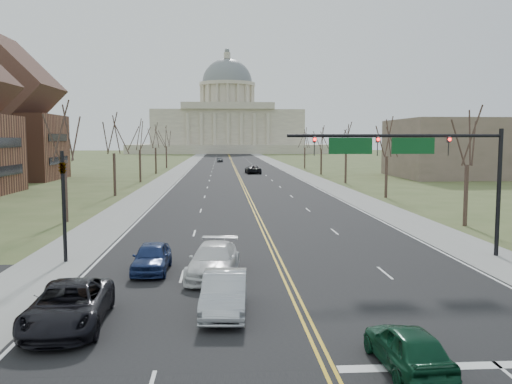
{
  "coord_description": "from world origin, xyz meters",
  "views": [
    {
      "loc": [
        -3.06,
        -15.83,
        6.63
      ],
      "look_at": [
        -0.71,
        20.98,
        3.0
      ],
      "focal_mm": 38.0,
      "sensor_mm": 36.0,
      "label": 1
    }
  ],
  "objects": [
    {
      "name": "ground",
      "position": [
        0.0,
        0.0,
        0.0
      ],
      "size": [
        600.0,
        600.0,
        0.0
      ],
      "primitive_type": "plane",
      "color": "#46562B",
      "rests_on": "ground"
    },
    {
      "name": "road",
      "position": [
        0.0,
        110.0,
        0.01
      ],
      "size": [
        20.0,
        380.0,
        0.01
      ],
      "primitive_type": "cube",
      "color": "black",
      "rests_on": "ground"
    },
    {
      "name": "cross_road",
      "position": [
        0.0,
        6.0,
        0.01
      ],
      "size": [
        120.0,
        14.0,
        0.01
      ],
      "primitive_type": "cube",
      "color": "black",
      "rests_on": "ground"
    },
    {
      "name": "sidewalk_left",
      "position": [
        -12.0,
        110.0,
        0.01
      ],
      "size": [
        4.0,
        380.0,
        0.03
      ],
      "primitive_type": "cube",
      "color": "gray",
      "rests_on": "ground"
    },
    {
      "name": "sidewalk_right",
      "position": [
        12.0,
        110.0,
        0.01
      ],
      "size": [
        4.0,
        380.0,
        0.03
      ],
      "primitive_type": "cube",
      "color": "gray",
      "rests_on": "ground"
    },
    {
      "name": "center_line",
      "position": [
        0.0,
        110.0,
        0.01
      ],
      "size": [
        0.42,
        380.0,
        0.01
      ],
      "primitive_type": "cube",
      "color": "gold",
      "rests_on": "road"
    },
    {
      "name": "edge_line_left",
      "position": [
        -9.8,
        110.0,
        0.01
      ],
      "size": [
        0.15,
        380.0,
        0.01
      ],
      "primitive_type": "cube",
      "color": "silver",
      "rests_on": "road"
    },
    {
      "name": "edge_line_right",
      "position": [
        9.8,
        110.0,
        0.01
      ],
      "size": [
        0.15,
        380.0,
        0.01
      ],
      "primitive_type": "cube",
      "color": "silver",
      "rests_on": "road"
    },
    {
      "name": "stop_bar",
      "position": [
        5.0,
        -1.0,
        0.01
      ],
      "size": [
        9.5,
        0.5,
        0.01
      ],
      "primitive_type": "cube",
      "color": "silver",
      "rests_on": "road"
    },
    {
      "name": "capitol",
      "position": [
        0.0,
        249.91,
        14.2
      ],
      "size": [
        90.0,
        60.0,
        50.0
      ],
      "color": "beige",
      "rests_on": "ground"
    },
    {
      "name": "signal_mast",
      "position": [
        7.45,
        13.5,
        5.76
      ],
      "size": [
        12.12,
        0.44,
        7.2
      ],
      "color": "black",
      "rests_on": "ground"
    },
    {
      "name": "signal_left",
      "position": [
        -11.5,
        13.5,
        3.71
      ],
      "size": [
        0.32,
        0.36,
        6.0
      ],
      "color": "black",
      "rests_on": "ground"
    },
    {
      "name": "tree_r_0",
      "position": [
        15.5,
        24.0,
        6.55
      ],
      "size": [
        3.74,
        3.74,
        8.5
      ],
      "color": "#33231E",
      "rests_on": "ground"
    },
    {
      "name": "tree_l_0",
      "position": [
        -15.5,
        28.0,
        6.94
      ],
      "size": [
        3.96,
        3.96,
        9.0
      ],
      "color": "#33231E",
      "rests_on": "ground"
    },
    {
      "name": "tree_r_1",
      "position": [
        15.5,
        44.0,
        6.55
      ],
      "size": [
        3.74,
        3.74,
        8.5
      ],
      "color": "#33231E",
      "rests_on": "ground"
    },
    {
      "name": "tree_l_1",
      "position": [
        -15.5,
        48.0,
        6.94
      ],
      "size": [
        3.96,
        3.96,
        9.0
      ],
      "color": "#33231E",
      "rests_on": "ground"
    },
    {
      "name": "tree_r_2",
      "position": [
        15.5,
        64.0,
        6.55
      ],
      "size": [
        3.74,
        3.74,
        8.5
      ],
      "color": "#33231E",
      "rests_on": "ground"
    },
    {
      "name": "tree_l_2",
      "position": [
        -15.5,
        68.0,
        6.94
      ],
      "size": [
        3.96,
        3.96,
        9.0
      ],
      "color": "#33231E",
      "rests_on": "ground"
    },
    {
      "name": "tree_r_3",
      "position": [
        15.5,
        84.0,
        6.55
      ],
      "size": [
        3.74,
        3.74,
        8.5
      ],
      "color": "#33231E",
      "rests_on": "ground"
    },
    {
      "name": "tree_l_3",
      "position": [
        -15.5,
        88.0,
        6.94
      ],
      "size": [
        3.96,
        3.96,
        9.0
      ],
      "color": "#33231E",
      "rests_on": "ground"
    },
    {
      "name": "tree_r_4",
      "position": [
        15.5,
        104.0,
        6.55
      ],
      "size": [
        3.74,
        3.74,
        8.5
      ],
      "color": "#33231E",
      "rests_on": "ground"
    },
    {
      "name": "tree_l_4",
      "position": [
        -15.5,
        108.0,
        6.94
      ],
      "size": [
        3.96,
        3.96,
        9.0
      ],
      "color": "#33231E",
      "rests_on": "ground"
    },
    {
      "name": "bldg_left_far",
      "position": [
        -38.0,
        74.0,
        9.54
      ],
      "size": [
        17.1,
        14.28,
        23.25
      ],
      "color": "brown",
      "rests_on": "ground"
    },
    {
      "name": "bldg_right_mass",
      "position": [
        40.0,
        76.0,
        5.0
      ],
      "size": [
        25.0,
        20.0,
        10.0
      ],
      "primitive_type": "cube",
      "color": "brown",
      "rests_on": "ground"
    },
    {
      "name": "car_nb_inner_lead",
      "position": [
        2.24,
        -1.12,
        0.68
      ],
      "size": [
        1.83,
        4.02,
        1.34
      ],
      "primitive_type": "imported",
      "rotation": [
        0.0,
        0.0,
        3.21
      ],
      "color": "#0D3C25",
      "rests_on": "road"
    },
    {
      "name": "car_sb_inner_lead",
      "position": [
        -2.97,
        4.34,
        0.78
      ],
      "size": [
        1.91,
        4.78,
        1.55
      ],
      "primitive_type": "imported",
      "rotation": [
        0.0,
        0.0,
        -0.06
      ],
      "color": "#ABAEB3",
      "rests_on": "road"
    },
    {
      "name": "car_sb_outer_lead",
      "position": [
        -8.48,
        3.13,
        0.78
      ],
      "size": [
        2.83,
        5.66,
        1.54
      ],
      "primitive_type": "imported",
      "rotation": [
        0.0,
        0.0,
        0.05
      ],
      "color": "black",
      "rests_on": "road"
    },
    {
      "name": "car_sb_inner_second",
      "position": [
        -3.47,
        9.84,
        0.8
      ],
      "size": [
        2.85,
        5.64,
        1.57
      ],
      "primitive_type": "imported",
      "rotation": [
        0.0,
        0.0,
        -0.12
      ],
      "color": "white",
      "rests_on": "road"
    },
    {
      "name": "car_sb_outer_second",
      "position": [
        -6.56,
        10.99,
        0.74
      ],
      "size": [
        1.77,
        4.3,
        1.46
      ],
      "primitive_type": "imported",
      "rotation": [
        0.0,
        0.0,
        -0.01
      ],
      "color": "navy",
      "rests_on": "road"
    },
    {
      "name": "car_far_nb",
      "position": [
        2.97,
        87.51,
        0.81
      ],
      "size": [
        3.1,
        5.91,
        1.59
      ],
      "primitive_type": "imported",
      "rotation": [
        0.0,
        0.0,
        3.23
      ],
      "color": "black",
      "rests_on": "road"
    },
    {
      "name": "car_far_sb",
      "position": [
        -3.5,
        139.13,
        0.73
      ],
      "size": [
        1.82,
        4.25,
        1.43
      ],
      "primitive_type": "imported",
      "rotation": [
        0.0,
        0.0,
        0.03
      ],
      "color": "#53575B",
      "rests_on": "road"
    }
  ]
}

